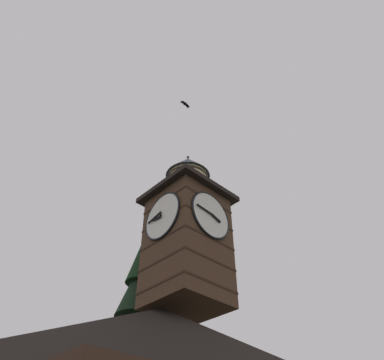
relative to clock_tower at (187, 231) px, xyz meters
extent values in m
pyramid|color=black|center=(0.87, -0.61, -5.58)|extent=(11.47, 8.86, 3.40)
cube|color=#4C3323|center=(-0.02, -0.02, -1.06)|extent=(3.11, 3.11, 5.64)
cube|color=#352318|center=(-0.02, -0.02, -3.20)|extent=(3.15, 3.15, 0.10)
cube|color=#352318|center=(-0.02, -0.02, -2.15)|extent=(3.15, 3.15, 0.10)
cube|color=#352318|center=(-0.02, -0.02, -1.09)|extent=(3.15, 3.15, 0.10)
cube|color=#352318|center=(-0.02, -0.02, -0.03)|extent=(3.15, 3.15, 0.10)
cube|color=#352318|center=(-0.02, -0.02, 1.03)|extent=(3.15, 3.15, 0.10)
cylinder|color=white|center=(-0.02, 1.56, 0.13)|extent=(2.35, 0.10, 2.35)
torus|color=black|center=(-0.02, 1.59, 0.13)|extent=(2.45, 0.10, 2.45)
cube|color=black|center=(-0.30, 1.66, 0.03)|extent=(0.60, 0.04, 0.30)
cube|color=black|center=(0.46, 1.66, 0.17)|extent=(0.97, 0.04, 0.18)
sphere|color=black|center=(-0.02, 1.67, 0.13)|extent=(0.10, 0.10, 0.10)
cylinder|color=white|center=(1.56, -0.02, 0.13)|extent=(0.10, 2.35, 2.35)
torus|color=black|center=(1.59, -0.02, 0.13)|extent=(0.10, 2.45, 2.45)
cube|color=black|center=(1.66, -0.31, 0.09)|extent=(0.04, 0.60, 0.20)
cube|color=black|center=(1.66, -0.49, 0.23)|extent=(0.04, 0.96, 0.28)
sphere|color=black|center=(1.67, -0.02, 0.13)|extent=(0.10, 0.10, 0.10)
cube|color=black|center=(-0.02, -0.02, 1.88)|extent=(3.81, 3.81, 0.25)
cylinder|color=tan|center=(-0.02, -0.02, 2.74)|extent=(2.12, 2.12, 1.46)
cylinder|color=#2D2319|center=(-0.02, -0.02, 2.19)|extent=(2.18, 2.18, 0.10)
cylinder|color=#2D2319|center=(-0.02, -0.02, 2.56)|extent=(2.18, 2.18, 0.10)
cylinder|color=#2D2319|center=(-0.02, -0.02, 2.92)|extent=(2.18, 2.18, 0.10)
cylinder|color=#2D2319|center=(-0.02, -0.02, 3.29)|extent=(2.18, 2.18, 0.10)
cone|color=#384251|center=(-0.02, -0.02, 4.15)|extent=(2.42, 2.42, 1.35)
sphere|color=#424C5B|center=(-0.02, -0.02, 4.92)|extent=(0.16, 0.16, 0.16)
cone|color=black|center=(-0.43, -4.13, -5.03)|extent=(3.68, 3.68, 3.21)
cone|color=black|center=(-0.43, -4.13, -3.59)|extent=(3.00, 3.00, 2.48)
cone|color=black|center=(-0.43, -4.13, -1.42)|extent=(2.31, 2.31, 3.21)
cone|color=black|center=(-0.43, -4.13, 0.20)|extent=(1.63, 1.63, 2.83)
sphere|color=silver|center=(-13.29, -35.14, 4.20)|extent=(1.93, 1.93, 1.93)
ellipsoid|color=black|center=(0.38, 0.09, 9.26)|extent=(0.15, 0.25, 0.14)
cube|color=black|center=(0.55, 0.09, 9.26)|extent=(0.35, 0.19, 0.13)
cube|color=black|center=(0.20, 0.08, 9.26)|extent=(0.35, 0.19, 0.13)
camera|label=1|loc=(10.57, 11.49, -9.86)|focal=35.27mm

